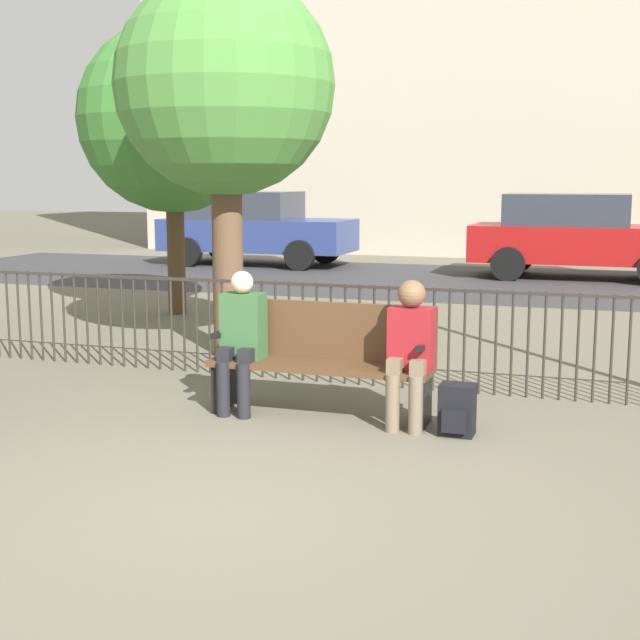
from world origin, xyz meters
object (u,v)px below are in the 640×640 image
(parked_car_2, at_px, (254,227))
(seated_person_0, at_px, (241,335))
(parked_car_1, at_px, (578,235))
(seated_person_1, at_px, (410,345))
(backpack, at_px, (457,410))
(tree_1, at_px, (225,88))
(tree_0, at_px, (173,119))
(park_bench, at_px, (323,355))

(parked_car_2, bearing_deg, seated_person_0, -67.60)
(parked_car_1, relative_size, parked_car_2, 1.00)
(seated_person_1, xyz_separation_m, backpack, (0.39, -0.10, -0.46))
(seated_person_1, relative_size, tree_1, 0.28)
(seated_person_0, distance_m, backpack, 1.87)
(seated_person_0, height_order, tree_1, tree_1)
(seated_person_1, height_order, tree_1, tree_1)
(tree_1, height_order, parked_car_2, tree_1)
(tree_0, xyz_separation_m, tree_1, (1.94, -2.49, 0.12))
(seated_person_0, distance_m, parked_car_1, 11.41)
(parked_car_1, bearing_deg, parked_car_2, 175.95)
(tree_0, bearing_deg, park_bench, -50.79)
(park_bench, height_order, seated_person_1, seated_person_1)
(park_bench, distance_m, seated_person_1, 0.78)
(park_bench, bearing_deg, parked_car_1, 82.47)
(seated_person_1, distance_m, tree_1, 4.02)
(park_bench, distance_m, parked_car_1, 11.18)
(seated_person_1, distance_m, tree_0, 6.82)
(seated_person_1, xyz_separation_m, tree_0, (-4.48, 4.71, 2.08))
(seated_person_0, bearing_deg, parked_car_2, 112.40)
(park_bench, relative_size, seated_person_0, 1.55)
(seated_person_0, relative_size, tree_0, 0.29)
(parked_car_1, bearing_deg, tree_1, -109.88)
(seated_person_0, height_order, backpack, seated_person_0)
(seated_person_1, xyz_separation_m, parked_car_1, (0.72, 11.21, 0.19))
(park_bench, xyz_separation_m, parked_car_2, (-5.49, 11.57, 0.35))
(park_bench, height_order, parked_car_2, parked_car_2)
(tree_1, bearing_deg, seated_person_0, -63.07)
(seated_person_1, relative_size, parked_car_1, 0.27)
(seated_person_1, relative_size, tree_0, 0.28)
(seated_person_1, distance_m, parked_car_1, 11.23)
(parked_car_1, xyz_separation_m, parked_car_2, (-6.95, 0.49, 0.00))
(seated_person_0, xyz_separation_m, tree_1, (-1.12, 2.21, 2.20))
(seated_person_1, bearing_deg, tree_0, 133.58)
(seated_person_0, bearing_deg, tree_0, 123.09)
(backpack, distance_m, parked_car_2, 13.55)
(backpack, bearing_deg, seated_person_0, 176.83)
(tree_0, bearing_deg, parked_car_1, 51.37)
(park_bench, distance_m, tree_1, 3.62)
(tree_1, height_order, parked_car_1, tree_1)
(parked_car_1, bearing_deg, seated_person_0, -100.76)
(backpack, bearing_deg, tree_0, 135.40)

